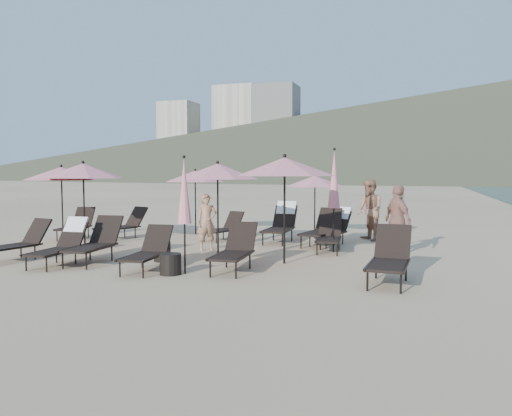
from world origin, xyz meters
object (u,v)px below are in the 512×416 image
(umbrella_open_2, at_px, (285,167))
(side_table_1, at_px, (170,264))
(lounger_9, at_px, (281,223))
(beachgoer_b, at_px, (369,210))
(lounger_2, at_px, (95,242))
(lounger_12, at_px, (322,228))
(umbrella_open_1, at_px, (218,171))
(umbrella_closed_0, at_px, (184,192))
(umbrella_closed_1, at_px, (334,180))
(umbrella_open_0, at_px, (83,171))
(lounger_6, at_px, (77,224))
(lounger_0, at_px, (18,242))
(umbrella_open_3, at_px, (195,176))
(lounger_10, at_px, (329,235))
(lounger_5, at_px, (390,257))
(lounger_8, at_px, (225,227))
(lounger_1, at_px, (61,243))
(lounger_7, at_px, (123,224))
(lounger_4, at_px, (235,249))
(umbrella_open_5, at_px, (61,174))
(lounger_11, at_px, (333,227))
(umbrella_open_4, at_px, (315,181))
(beachgoer_c, at_px, (398,220))
(beachgoer_a, at_px, (207,222))

(umbrella_open_2, xyz_separation_m, side_table_1, (-1.88, -1.95, -2.00))
(lounger_9, distance_m, beachgoer_b, 2.74)
(lounger_2, xyz_separation_m, lounger_12, (4.48, 4.41, 0.00))
(umbrella_open_1, bearing_deg, lounger_2, -133.86)
(umbrella_open_2, bearing_deg, umbrella_closed_0, -132.47)
(umbrella_open_2, relative_size, beachgoer_b, 1.33)
(umbrella_closed_1, bearing_deg, umbrella_open_0, -168.26)
(lounger_6, xyz_separation_m, umbrella_open_2, (7.45, -2.19, 1.77))
(lounger_0, relative_size, umbrella_open_0, 0.72)
(lounger_2, distance_m, umbrella_closed_1, 6.13)
(lounger_0, height_order, umbrella_open_3, umbrella_open_3)
(lounger_10, relative_size, lounger_12, 0.88)
(lounger_5, height_order, lounger_8, lounger_5)
(umbrella_open_1, bearing_deg, umbrella_open_0, -173.99)
(lounger_1, relative_size, lounger_7, 0.94)
(lounger_4, xyz_separation_m, lounger_5, (3.21, -0.16, 0.03))
(umbrella_open_5, height_order, umbrella_closed_0, umbrella_closed_0)
(umbrella_closed_1, bearing_deg, side_table_1, -124.34)
(umbrella_open_3, distance_m, beachgoer_b, 5.83)
(lounger_11, xyz_separation_m, umbrella_closed_1, (0.29, -1.50, 1.40))
(lounger_8, distance_m, side_table_1, 5.36)
(lounger_7, xyz_separation_m, umbrella_open_5, (-1.22, -1.33, 1.60))
(umbrella_open_4, relative_size, umbrella_closed_1, 0.75)
(lounger_0, bearing_deg, side_table_1, 5.48)
(lounger_0, relative_size, lounger_1, 1.02)
(beachgoer_c, bearing_deg, lounger_1, 82.50)
(umbrella_open_0, bearing_deg, umbrella_open_1, 6.01)
(umbrella_open_5, bearing_deg, umbrella_open_2, -10.00)
(lounger_9, distance_m, umbrella_closed_0, 5.50)
(lounger_1, distance_m, lounger_11, 7.40)
(lounger_2, bearing_deg, lounger_7, 108.21)
(lounger_9, relative_size, beachgoer_c, 1.08)
(lounger_6, height_order, beachgoer_c, beachgoer_c)
(umbrella_open_4, bearing_deg, lounger_0, -133.47)
(lounger_1, distance_m, lounger_8, 5.42)
(lounger_9, xyz_separation_m, lounger_11, (1.59, -0.10, -0.06))
(umbrella_open_2, bearing_deg, lounger_2, -163.25)
(umbrella_open_4, bearing_deg, lounger_7, -160.99)
(lounger_6, distance_m, umbrella_open_0, 2.81)
(lounger_2, xyz_separation_m, lounger_5, (6.64, -0.03, 0.00))
(lounger_11, bearing_deg, side_table_1, -96.42)
(lounger_1, height_order, umbrella_open_2, umbrella_open_2)
(lounger_1, xyz_separation_m, lounger_9, (3.68, 5.31, 0.08))
(lounger_1, xyz_separation_m, umbrella_closed_0, (3.13, -0.04, 1.20))
(umbrella_closed_1, bearing_deg, lounger_12, 114.55)
(lounger_8, height_order, umbrella_closed_0, umbrella_closed_0)
(lounger_4, bearing_deg, lounger_12, 71.94)
(lounger_6, distance_m, lounger_12, 7.77)
(umbrella_open_0, height_order, beachgoer_a, umbrella_open_0)
(lounger_12, bearing_deg, umbrella_open_4, 119.43)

